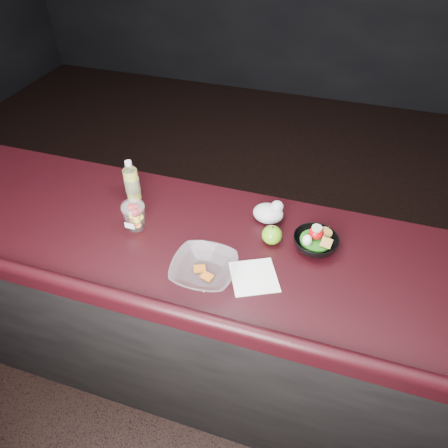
{
  "coord_description": "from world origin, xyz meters",
  "views": [
    {
      "loc": [
        0.38,
        -0.74,
        2.12
      ],
      "look_at": [
        0.04,
        0.33,
        1.1
      ],
      "focal_mm": 32.0,
      "sensor_mm": 36.0,
      "label": 1
    }
  ],
  "objects": [
    {
      "name": "plastic_bag",
      "position": [
        0.18,
        0.5,
        1.06
      ],
      "size": [
        0.12,
        0.1,
        0.09
      ],
      "color": "silver",
      "rests_on": "counter"
    },
    {
      "name": "takeout_bowl",
      "position": [
        0.03,
        0.14,
        1.05
      ],
      "size": [
        0.24,
        0.24,
        0.06
      ],
      "rotation": [
        0.0,
        0.0,
        0.03
      ],
      "color": "silver",
      "rests_on": "counter"
    },
    {
      "name": "green_apple",
      "position": [
        0.22,
        0.37,
        1.06
      ],
      "size": [
        0.08,
        0.08,
        0.08
      ],
      "color": "#478F10",
      "rests_on": "counter"
    },
    {
      "name": "paper_napkin",
      "position": [
        0.2,
        0.18,
        1.02
      ],
      "size": [
        0.21,
        0.21,
        0.0
      ],
      "primitive_type": "cube",
      "rotation": [
        0.0,
        0.0,
        0.45
      ],
      "color": "white",
      "rests_on": "counter"
    },
    {
      "name": "ground",
      "position": [
        0.0,
        0.0,
        0.0
      ],
      "size": [
        8.0,
        8.0,
        0.0
      ],
      "primitive_type": "plane",
      "color": "black",
      "rests_on": "ground"
    },
    {
      "name": "room_shell",
      "position": [
        0.0,
        0.0,
        1.83
      ],
      "size": [
        8.0,
        8.0,
        8.0
      ],
      "color": "black",
      "rests_on": "ground"
    },
    {
      "name": "fruit_cup",
      "position": [
        -0.32,
        0.29,
        1.09
      ],
      "size": [
        0.09,
        0.09,
        0.13
      ],
      "color": "white",
      "rests_on": "counter"
    },
    {
      "name": "counter",
      "position": [
        0.0,
        0.3,
        0.51
      ],
      "size": [
        4.06,
        0.71,
        1.02
      ],
      "color": "black",
      "rests_on": "ground"
    },
    {
      "name": "snack_bowl",
      "position": [
        0.39,
        0.39,
        1.05
      ],
      "size": [
        0.17,
        0.17,
        0.09
      ],
      "rotation": [
        0.0,
        0.0,
        0.01
      ],
      "color": "black",
      "rests_on": "counter"
    },
    {
      "name": "lemonade_bottle",
      "position": [
        -0.41,
        0.46,
        1.1
      ],
      "size": [
        0.06,
        0.06,
        0.19
      ],
      "color": "gold",
      "rests_on": "counter"
    }
  ]
}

